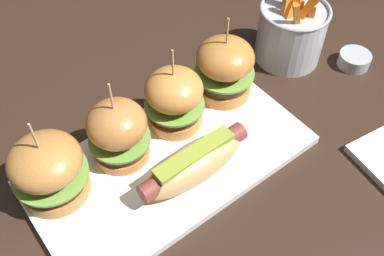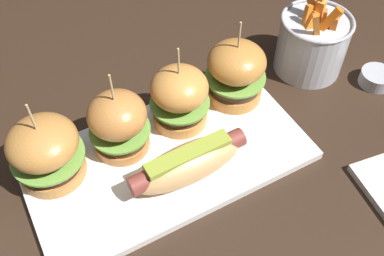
{
  "view_description": "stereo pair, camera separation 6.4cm",
  "coord_description": "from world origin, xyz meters",
  "px_view_note": "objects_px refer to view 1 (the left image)",
  "views": [
    {
      "loc": [
        -0.21,
        -0.33,
        0.54
      ],
      "look_at": [
        0.04,
        0.0,
        0.05
      ],
      "focal_mm": 41.35,
      "sensor_mm": 36.0,
      "label": 1
    },
    {
      "loc": [
        -0.16,
        -0.36,
        0.54
      ],
      "look_at": [
        0.04,
        0.0,
        0.05
      ],
      "focal_mm": 41.35,
      "sensor_mm": 36.0,
      "label": 2
    }
  ],
  "objects_px": {
    "slider_far_left": "(48,169)",
    "slider_far_right": "(225,68)",
    "slider_center_right": "(174,99)",
    "fries_bucket": "(291,32)",
    "sauce_ramekin": "(354,59)",
    "hot_dog": "(194,163)",
    "slider_center_left": "(118,132)",
    "platter_main": "(170,161)"
  },
  "relations": [
    {
      "from": "slider_far_right",
      "to": "fries_bucket",
      "type": "distance_m",
      "value": 0.16
    },
    {
      "from": "slider_center_left",
      "to": "fries_bucket",
      "type": "xyz_separation_m",
      "value": [
        0.37,
        0.02,
        -0.01
      ]
    },
    {
      "from": "slider_far_left",
      "to": "fries_bucket",
      "type": "height_order",
      "value": "slider_far_left"
    },
    {
      "from": "hot_dog",
      "to": "slider_center_left",
      "type": "height_order",
      "value": "slider_center_left"
    },
    {
      "from": "slider_far_right",
      "to": "slider_center_right",
      "type": "bearing_deg",
      "value": -177.59
    },
    {
      "from": "fries_bucket",
      "to": "slider_center_right",
      "type": "bearing_deg",
      "value": -177.21
    },
    {
      "from": "slider_far_right",
      "to": "hot_dog",
      "type": "bearing_deg",
      "value": -143.9
    },
    {
      "from": "slider_center_left",
      "to": "sauce_ramekin",
      "type": "relative_size",
      "value": 2.55
    },
    {
      "from": "sauce_ramekin",
      "to": "hot_dog",
      "type": "bearing_deg",
      "value": -176.97
    },
    {
      "from": "platter_main",
      "to": "hot_dog",
      "type": "distance_m",
      "value": 0.06
    },
    {
      "from": "hot_dog",
      "to": "slider_center_right",
      "type": "xyz_separation_m",
      "value": [
        0.04,
        0.1,
        0.02
      ]
    },
    {
      "from": "slider_far_right",
      "to": "slider_center_left",
      "type": "bearing_deg",
      "value": -177.64
    },
    {
      "from": "hot_dog",
      "to": "slider_center_right",
      "type": "bearing_deg",
      "value": 68.73
    },
    {
      "from": "slider_far_left",
      "to": "slider_center_right",
      "type": "distance_m",
      "value": 0.21
    },
    {
      "from": "slider_far_left",
      "to": "slider_center_right",
      "type": "xyz_separation_m",
      "value": [
        0.21,
        0.0,
        0.0
      ]
    },
    {
      "from": "slider_far_right",
      "to": "sauce_ramekin",
      "type": "xyz_separation_m",
      "value": [
        0.24,
        -0.08,
        -0.05
      ]
    },
    {
      "from": "slider_far_right",
      "to": "sauce_ramekin",
      "type": "distance_m",
      "value": 0.26
    },
    {
      "from": "slider_far_right",
      "to": "sauce_ramekin",
      "type": "bearing_deg",
      "value": -18.9
    },
    {
      "from": "slider_center_right",
      "to": "fries_bucket",
      "type": "xyz_separation_m",
      "value": [
        0.27,
        0.01,
        -0.01
      ]
    },
    {
      "from": "slider_far_left",
      "to": "slider_center_left",
      "type": "height_order",
      "value": "slider_center_left"
    },
    {
      "from": "slider_far_left",
      "to": "sauce_ramekin",
      "type": "relative_size",
      "value": 2.5
    },
    {
      "from": "slider_center_left",
      "to": "slider_center_right",
      "type": "bearing_deg",
      "value": 2.3
    },
    {
      "from": "platter_main",
      "to": "slider_far_left",
      "type": "height_order",
      "value": "slider_far_left"
    },
    {
      "from": "hot_dog",
      "to": "slider_center_left",
      "type": "bearing_deg",
      "value": 123.51
    },
    {
      "from": "platter_main",
      "to": "hot_dog",
      "type": "relative_size",
      "value": 2.33
    },
    {
      "from": "fries_bucket",
      "to": "sauce_ramekin",
      "type": "height_order",
      "value": "fries_bucket"
    },
    {
      "from": "slider_center_left",
      "to": "sauce_ramekin",
      "type": "height_order",
      "value": "slider_center_left"
    },
    {
      "from": "sauce_ramekin",
      "to": "slider_far_left",
      "type": "bearing_deg",
      "value": 172.09
    },
    {
      "from": "platter_main",
      "to": "slider_center_left",
      "type": "height_order",
      "value": "slider_center_left"
    },
    {
      "from": "platter_main",
      "to": "slider_center_right",
      "type": "relative_size",
      "value": 2.87
    },
    {
      "from": "slider_far_left",
      "to": "slider_far_right",
      "type": "xyz_separation_m",
      "value": [
        0.31,
        0.01,
        0.0
      ]
    },
    {
      "from": "slider_center_left",
      "to": "slider_far_left",
      "type": "bearing_deg",
      "value": 178.76
    },
    {
      "from": "slider_far_left",
      "to": "slider_far_right",
      "type": "relative_size",
      "value": 0.96
    },
    {
      "from": "hot_dog",
      "to": "slider_center_left",
      "type": "distance_m",
      "value": 0.12
    },
    {
      "from": "hot_dog",
      "to": "slider_far_left",
      "type": "xyz_separation_m",
      "value": [
        -0.17,
        0.1,
        0.02
      ]
    },
    {
      "from": "fries_bucket",
      "to": "slider_center_left",
      "type": "bearing_deg",
      "value": -177.34
    },
    {
      "from": "fries_bucket",
      "to": "sauce_ramekin",
      "type": "distance_m",
      "value": 0.13
    },
    {
      "from": "hot_dog",
      "to": "slider_far_right",
      "type": "distance_m",
      "value": 0.18
    },
    {
      "from": "platter_main",
      "to": "slider_center_right",
      "type": "distance_m",
      "value": 0.09
    },
    {
      "from": "slider_far_left",
      "to": "slider_center_left",
      "type": "relative_size",
      "value": 0.98
    },
    {
      "from": "slider_far_left",
      "to": "sauce_ramekin",
      "type": "distance_m",
      "value": 0.56
    },
    {
      "from": "fries_bucket",
      "to": "hot_dog",
      "type": "bearing_deg",
      "value": -159.83
    }
  ]
}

